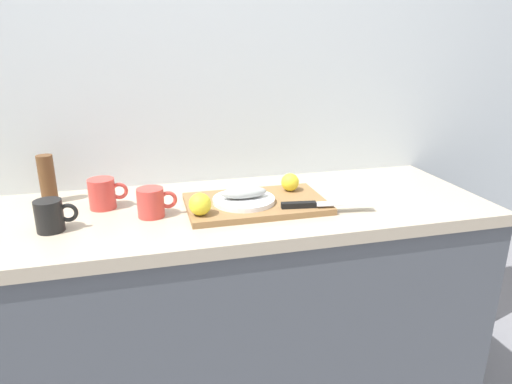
# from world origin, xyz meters

# --- Properties ---
(back_wall) EXTENTS (3.20, 0.05, 2.50)m
(back_wall) POSITION_xyz_m (0.00, 0.33, 1.25)
(back_wall) COLOR silver
(back_wall) RESTS_ON ground_plane
(kitchen_counter) EXTENTS (2.00, 0.60, 0.90)m
(kitchen_counter) POSITION_xyz_m (0.00, 0.00, 0.45)
(kitchen_counter) COLOR #4C5159
(kitchen_counter) RESTS_ON ground_plane
(cutting_board) EXTENTS (0.45, 0.28, 0.02)m
(cutting_board) POSITION_xyz_m (0.22, -0.03, 0.91)
(cutting_board) COLOR olive
(cutting_board) RESTS_ON kitchen_counter
(white_plate) EXTENTS (0.20, 0.20, 0.01)m
(white_plate) POSITION_xyz_m (0.18, -0.03, 0.93)
(white_plate) COLOR white
(white_plate) RESTS_ON cutting_board
(fish_fillet) EXTENTS (0.15, 0.06, 0.04)m
(fish_fillet) POSITION_xyz_m (0.18, -0.03, 0.95)
(fish_fillet) COLOR #999E99
(fish_fillet) RESTS_ON white_plate
(chef_knife) EXTENTS (0.29, 0.07, 0.02)m
(chef_knife) POSITION_xyz_m (0.39, -0.13, 0.93)
(chef_knife) COLOR silver
(chef_knife) RESTS_ON cutting_board
(lemon_0) EXTENTS (0.06, 0.06, 0.06)m
(lemon_0) POSITION_xyz_m (0.36, 0.04, 0.95)
(lemon_0) COLOR yellow
(lemon_0) RESTS_ON cutting_board
(lemon_1) EXTENTS (0.07, 0.07, 0.07)m
(lemon_1) POSITION_xyz_m (0.03, -0.11, 0.95)
(lemon_1) COLOR yellow
(lemon_1) RESTS_ON cutting_board
(coffee_mug_0) EXTENTS (0.12, 0.08, 0.09)m
(coffee_mug_0) POSITION_xyz_m (-0.39, -0.07, 0.95)
(coffee_mug_0) COLOR black
(coffee_mug_0) RESTS_ON kitchen_counter
(coffee_mug_1) EXTENTS (0.12, 0.08, 0.09)m
(coffee_mug_1) POSITION_xyz_m (-0.11, -0.03, 0.95)
(coffee_mug_1) COLOR #CC3F38
(coffee_mug_1) RESTS_ON kitchen_counter
(coffee_mug_2) EXTENTS (0.12, 0.08, 0.10)m
(coffee_mug_2) POSITION_xyz_m (-0.26, 0.08, 0.95)
(coffee_mug_2) COLOR #CC3F38
(coffee_mug_2) RESTS_ON kitchen_counter
(pepper_mill) EXTENTS (0.05, 0.05, 0.16)m
(pepper_mill) POSITION_xyz_m (-0.44, 0.19, 0.98)
(pepper_mill) COLOR brown
(pepper_mill) RESTS_ON kitchen_counter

